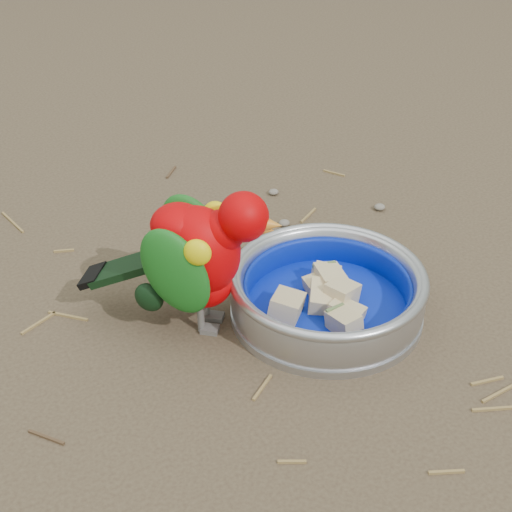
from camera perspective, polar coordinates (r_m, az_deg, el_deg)
ground at (r=0.92m, az=-0.52°, el=-6.31°), size 60.00×60.00×0.00m
food_bowl at (r=0.96m, az=5.13°, el=-3.89°), size 0.23×0.23×0.02m
bowl_wall at (r=0.94m, az=5.22°, el=-2.44°), size 0.23×0.23×0.04m
fruit_wedges at (r=0.94m, az=5.20°, el=-2.78°), size 0.14×0.14×0.03m
lory_parrot at (r=0.90m, az=-4.26°, el=-0.49°), size 0.23×0.22×0.18m
ground_debris at (r=0.95m, az=-3.62°, el=-4.52°), size 0.90×0.80×0.01m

